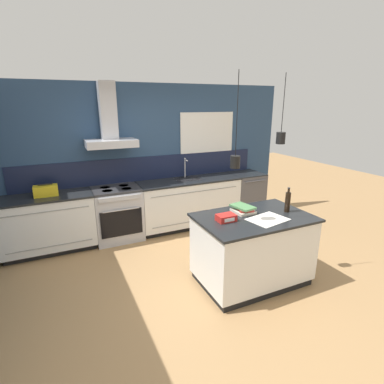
{
  "coord_description": "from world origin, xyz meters",
  "views": [
    {
      "loc": [
        -1.48,
        -3.18,
        2.27
      ],
      "look_at": [
        0.24,
        0.51,
        1.05
      ],
      "focal_mm": 28.0,
      "sensor_mm": 36.0,
      "label": 1
    }
  ],
  "objects_px": {
    "dishwasher": "(245,195)",
    "oven_range": "(118,214)",
    "bottle_on_island": "(288,202)",
    "book_stack": "(243,209)",
    "red_supply_box": "(226,218)",
    "yellow_toolbox": "(46,191)"
  },
  "relations": [
    {
      "from": "dishwasher",
      "to": "oven_range",
      "type": "bearing_deg",
      "value": -179.91
    },
    {
      "from": "oven_range",
      "to": "bottle_on_island",
      "type": "relative_size",
      "value": 2.79
    },
    {
      "from": "dishwasher",
      "to": "bottle_on_island",
      "type": "xyz_separation_m",
      "value": [
        -0.81,
        -2.08,
        0.59
      ]
    },
    {
      "from": "dishwasher",
      "to": "book_stack",
      "type": "height_order",
      "value": "book_stack"
    },
    {
      "from": "dishwasher",
      "to": "bottle_on_island",
      "type": "relative_size",
      "value": 2.79
    },
    {
      "from": "book_stack",
      "to": "dishwasher",
      "type": "bearing_deg",
      "value": 54.3
    },
    {
      "from": "oven_range",
      "to": "red_supply_box",
      "type": "bearing_deg",
      "value": -65.64
    },
    {
      "from": "yellow_toolbox",
      "to": "book_stack",
      "type": "bearing_deg",
      "value": -38.92
    },
    {
      "from": "oven_range",
      "to": "red_supply_box",
      "type": "relative_size",
      "value": 4.07
    },
    {
      "from": "yellow_toolbox",
      "to": "oven_range",
      "type": "bearing_deg",
      "value": -0.24
    },
    {
      "from": "dishwasher",
      "to": "red_supply_box",
      "type": "bearing_deg",
      "value": -129.93
    },
    {
      "from": "bottle_on_island",
      "to": "book_stack",
      "type": "xyz_separation_m",
      "value": [
        -0.53,
        0.22,
        -0.09
      ]
    },
    {
      "from": "dishwasher",
      "to": "bottle_on_island",
      "type": "height_order",
      "value": "bottle_on_island"
    },
    {
      "from": "oven_range",
      "to": "dishwasher",
      "type": "bearing_deg",
      "value": 0.09
    },
    {
      "from": "book_stack",
      "to": "red_supply_box",
      "type": "relative_size",
      "value": 1.48
    },
    {
      "from": "dishwasher",
      "to": "book_stack",
      "type": "bearing_deg",
      "value": -125.7
    },
    {
      "from": "oven_range",
      "to": "dishwasher",
      "type": "height_order",
      "value": "same"
    },
    {
      "from": "bottle_on_island",
      "to": "book_stack",
      "type": "relative_size",
      "value": 0.98
    },
    {
      "from": "bottle_on_island",
      "to": "dishwasher",
      "type": "bearing_deg",
      "value": 68.71
    },
    {
      "from": "oven_range",
      "to": "book_stack",
      "type": "xyz_separation_m",
      "value": [
        1.26,
        -1.86,
        0.5
      ]
    },
    {
      "from": "oven_range",
      "to": "red_supply_box",
      "type": "distance_m",
      "value": 2.27
    },
    {
      "from": "bottle_on_island",
      "to": "yellow_toolbox",
      "type": "bearing_deg",
      "value": 143.67
    }
  ]
}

